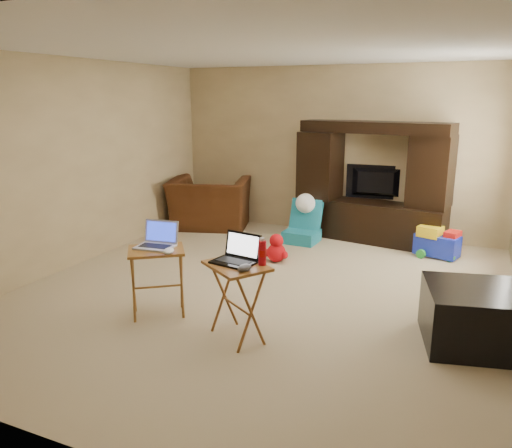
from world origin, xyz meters
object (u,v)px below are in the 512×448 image
at_px(push_toy, 437,241).
at_px(water_bottle, 262,253).
at_px(recliner, 210,203).
at_px(mouse_right, 245,268).
at_px(tray_table_right, 237,302).
at_px(television, 375,183).
at_px(tray_table_left, 158,282).
at_px(laptop_right, 233,250).
at_px(plush_toy, 276,248).
at_px(mouse_left, 169,251).
at_px(entertainment_center, 373,183).
at_px(child_rocker, 302,222).
at_px(ottoman, 473,317).
at_px(laptop_left, 154,236).

height_order(push_toy, water_bottle, water_bottle).
xyz_separation_m(recliner, mouse_right, (2.21, -3.39, 0.31)).
bearing_deg(recliner, tray_table_right, 105.78).
relative_size(television, mouse_right, 6.33).
bearing_deg(tray_table_left, laptop_right, -42.73).
bearing_deg(water_bottle, recliner, 125.50).
relative_size(recliner, plush_toy, 3.27).
bearing_deg(tray_table_right, tray_table_left, -154.04).
bearing_deg(laptop_right, mouse_right, -29.86).
bearing_deg(laptop_right, tray_table_right, -16.96).
relative_size(push_toy, mouse_left, 4.10).
height_order(entertainment_center, child_rocker, entertainment_center).
relative_size(television, recliner, 0.72).
xyz_separation_m(television, mouse_right, (-0.30, -3.86, -0.12)).
bearing_deg(water_bottle, tray_table_right, -158.20).
distance_m(ottoman, tray_table_left, 2.83).
bearing_deg(plush_toy, television, 62.18).
bearing_deg(laptop_left, entertainment_center, 61.17).
relative_size(plush_toy, ottoman, 0.48).
bearing_deg(water_bottle, push_toy, 68.50).
distance_m(ottoman, water_bottle, 1.86).
xyz_separation_m(television, laptop_left, (-1.36, -3.59, -0.04)).
xyz_separation_m(child_rocker, water_bottle, (0.65, -2.96, 0.47)).
bearing_deg(mouse_right, entertainment_center, 85.30).
height_order(recliner, laptop_right, laptop_right).
distance_m(plush_toy, laptop_right, 2.17).
xyz_separation_m(ottoman, mouse_left, (-2.58, -0.65, 0.44)).
bearing_deg(mouse_right, ottoman, 25.38).
relative_size(entertainment_center, laptop_left, 6.04).
relative_size(child_rocker, laptop_right, 1.73).
bearing_deg(entertainment_center, recliner, -165.17).
relative_size(tray_table_left, mouse_right, 4.83).
relative_size(television, tray_table_left, 1.31).
bearing_deg(laptop_left, water_bottle, -10.60).
bearing_deg(recliner, television, 174.07).
bearing_deg(child_rocker, tray_table_right, -79.02).
distance_m(tray_table_left, tray_table_right, 0.91).
height_order(entertainment_center, mouse_left, entertainment_center).
distance_m(television, water_bottle, 3.67).
bearing_deg(recliner, mouse_right, 106.42).
height_order(tray_table_right, water_bottle, water_bottle).
bearing_deg(mouse_left, television, 72.80).
height_order(tray_table_right, laptop_left, laptop_left).
bearing_deg(water_bottle, television, 86.40).
distance_m(ottoman, tray_table_right, 2.00).
height_order(television, tray_table_right, television).
bearing_deg(plush_toy, laptop_left, -103.99).
relative_size(laptop_right, mouse_right, 2.58).
distance_m(mouse_right, water_bottle, 0.23).
bearing_deg(plush_toy, water_bottle, -71.74).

